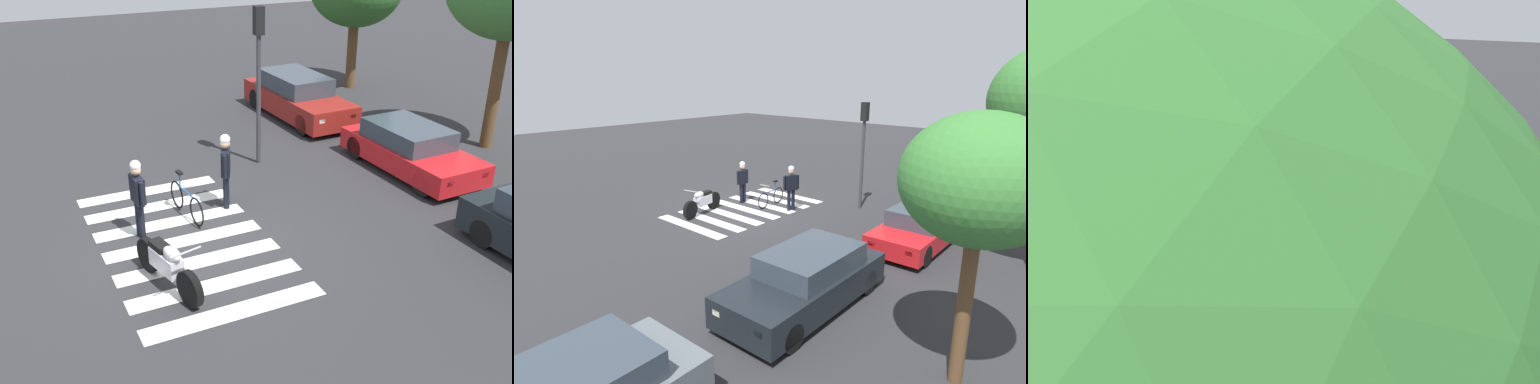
# 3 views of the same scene
# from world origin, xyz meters

# --- Properties ---
(ground_plane) EXTENTS (60.00, 60.00, 0.00)m
(ground_plane) POSITION_xyz_m (0.00, 0.00, 0.00)
(ground_plane) COLOR #2B2B2D
(police_motorcycle) EXTENTS (2.11, 0.76, 1.06)m
(police_motorcycle) POSITION_xyz_m (1.48, -0.81, 0.47)
(police_motorcycle) COLOR black
(police_motorcycle) RESTS_ON ground_plane
(leaning_bicycle) EXTENTS (1.68, 0.46, 0.99)m
(leaning_bicycle) POSITION_xyz_m (-1.05, 0.43, 0.37)
(leaning_bicycle) COLOR black
(leaning_bicycle) RESTS_ON ground_plane
(officer_on_foot) EXTENTS (0.66, 0.23, 1.73)m
(officer_on_foot) POSITION_xyz_m (-0.61, -0.75, 0.99)
(officer_on_foot) COLOR black
(officer_on_foot) RESTS_ON ground_plane
(officer_by_motorcycle) EXTENTS (0.62, 0.38, 1.78)m
(officer_by_motorcycle) POSITION_xyz_m (-1.11, 1.43, 1.03)
(officer_by_motorcycle) COLOR black
(officer_by_motorcycle) RESTS_ON ground_plane
(crosswalk_stripes) EXTENTS (5.85, 3.38, 0.01)m
(crosswalk_stripes) POSITION_xyz_m (-0.00, 0.00, 0.00)
(crosswalk_stripes) COLOR silver
(crosswalk_stripes) RESTS_ON ground_plane
(car_maroon_wagon) EXTENTS (4.68, 1.85, 1.43)m
(car_maroon_wagon) POSITION_xyz_m (-6.23, 6.14, 0.68)
(car_maroon_wagon) COLOR black
(car_maroon_wagon) RESTS_ON ground_plane
(car_red_convertible) EXTENTS (4.09, 1.82, 1.21)m
(car_red_convertible) POSITION_xyz_m (-1.03, 6.65, 0.59)
(car_red_convertible) COLOR black
(car_red_convertible) RESTS_ON ground_plane
(traffic_light_pole) EXTENTS (0.34, 0.25, 4.15)m
(traffic_light_pole) POSITION_xyz_m (-3.22, 3.26, 2.79)
(traffic_light_pole) COLOR #38383D
(traffic_light_pole) RESTS_ON ground_plane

